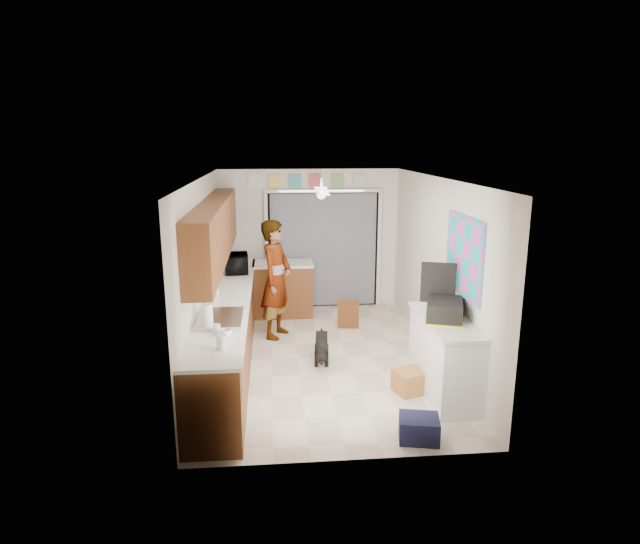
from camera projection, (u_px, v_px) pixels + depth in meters
name	position (u px, v px, depth m)	size (l,w,h in m)	color
floor	(323.00, 358.00, 7.53)	(5.00, 5.00, 0.00)	beige
ceiling	(323.00, 179.00, 6.94)	(5.00, 5.00, 0.00)	white
wall_back	(309.00, 239.00, 9.66)	(3.20, 3.20, 0.00)	silver
wall_front	(349.00, 337.00, 4.82)	(3.20, 3.20, 0.00)	silver
wall_left	(203.00, 274.00, 7.09)	(5.00, 5.00, 0.00)	silver
wall_right	(438.00, 269.00, 7.38)	(5.00, 5.00, 0.00)	silver
left_base_cabinets	(228.00, 331.00, 7.31)	(0.60, 4.80, 0.90)	brown
left_countertop	(228.00, 298.00, 7.20)	(0.62, 4.80, 0.04)	white
upper_cabinets	(215.00, 231.00, 7.17)	(0.32, 4.00, 0.80)	brown
sink_basin	(221.00, 319.00, 6.23)	(0.50, 0.76, 0.06)	silver
faucet	(204.00, 312.00, 6.19)	(0.03, 0.03, 0.22)	silver
peninsula_base	(283.00, 290.00, 9.32)	(1.00, 0.60, 0.90)	brown
peninsula_top	(283.00, 264.00, 9.21)	(1.04, 0.64, 0.04)	white
back_opening_recess	(323.00, 250.00, 9.70)	(2.00, 0.06, 2.10)	black
curtain_panel	(323.00, 251.00, 9.66)	(1.90, 0.03, 2.05)	gray
door_trim_left	(267.00, 251.00, 9.58)	(0.06, 0.04, 2.10)	white
door_trim_right	(379.00, 249.00, 9.76)	(0.06, 0.04, 2.10)	white
door_trim_head	(324.00, 191.00, 9.41)	(2.10, 0.04, 0.06)	white
header_frame_0	(275.00, 181.00, 9.32)	(0.22, 0.02, 0.22)	#FAD353
header_frame_1	(295.00, 181.00, 9.35)	(0.22, 0.02, 0.22)	#48A2C1
header_frame_2	(315.00, 181.00, 9.39)	(0.22, 0.02, 0.22)	#DE5354
header_frame_3	(337.00, 180.00, 9.42)	(0.22, 0.02, 0.22)	#7BB165
header_frame_4	(360.00, 180.00, 9.46)	(0.22, 0.02, 0.22)	beige
route66_sign	(255.00, 181.00, 9.29)	(0.22, 0.02, 0.26)	silver
right_counter_base	(444.00, 358.00, 6.39)	(0.50, 1.40, 0.90)	white
right_counter_top	(446.00, 321.00, 6.27)	(0.54, 1.44, 0.04)	white
abstract_painting	(464.00, 256.00, 6.32)	(0.03, 1.15, 0.95)	#DC51AF
ceiling_fan	(321.00, 191.00, 7.18)	(1.14, 1.14, 0.24)	white
microwave	(237.00, 263.00, 8.48)	(0.53, 0.36, 0.29)	black
soap_bottle	(215.00, 285.00, 7.18)	(0.11, 0.11, 0.29)	silver
cup	(226.00, 334.00, 5.65)	(0.12, 0.12, 0.10)	white
jar_a	(222.00, 342.00, 5.34)	(0.11, 0.11, 0.15)	silver
jar_b	(217.00, 329.00, 5.76)	(0.08, 0.08, 0.12)	silver
paper_towel_roll	(208.00, 314.00, 6.08)	(0.11, 0.11, 0.23)	white
suitcase	(445.00, 310.00, 6.25)	(0.40, 0.53, 0.23)	black
suitcase_rim	(444.00, 319.00, 6.27)	(0.44, 0.58, 0.02)	yellow
suitcase_lid	(438.00, 283.00, 6.47)	(0.42, 0.03, 0.50)	black
cardboard_box	(413.00, 381.00, 6.50)	(0.44, 0.33, 0.28)	#A46533
navy_crate	(419.00, 428.00, 5.45)	(0.40, 0.33, 0.24)	#151735
cabinet_door_panel	(348.00, 314.00, 8.61)	(0.35, 0.03, 0.52)	brown
man	(276.00, 279.00, 8.18)	(0.67, 0.44, 1.83)	white
dog	(322.00, 348.00, 7.32)	(0.24, 0.56, 0.44)	black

